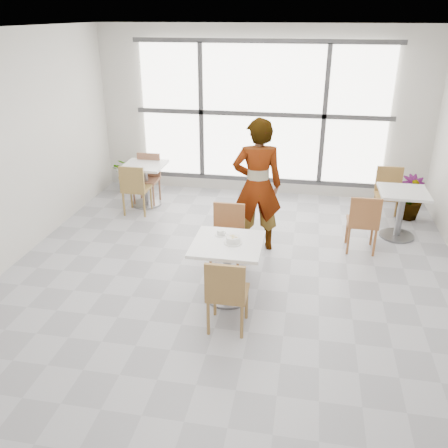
% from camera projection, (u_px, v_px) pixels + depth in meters
% --- Properties ---
extents(floor, '(7.00, 7.00, 0.00)m').
position_uv_depth(floor, '(228.00, 286.00, 5.94)').
color(floor, '#9E9EA5').
rests_on(floor, ground).
extents(ceiling, '(7.00, 7.00, 0.00)m').
position_uv_depth(ceiling, '(229.00, 30.00, 4.71)').
color(ceiling, white).
rests_on(ceiling, ground).
extents(wall_back, '(6.00, 0.00, 6.00)m').
position_uv_depth(wall_back, '(262.00, 113.00, 8.46)').
color(wall_back, silver).
rests_on(wall_back, ground).
extents(wall_front, '(6.00, 0.00, 6.00)m').
position_uv_depth(wall_front, '(100.00, 405.00, 2.19)').
color(wall_front, silver).
rests_on(wall_front, ground).
extents(window, '(4.60, 0.07, 2.52)m').
position_uv_depth(window, '(262.00, 114.00, 8.40)').
color(window, white).
rests_on(window, ground).
extents(main_table, '(0.80, 0.80, 0.75)m').
position_uv_depth(main_table, '(227.00, 260.00, 5.49)').
color(main_table, white).
rests_on(main_table, ground).
extents(chair_near, '(0.42, 0.42, 0.87)m').
position_uv_depth(chair_near, '(227.00, 291.00, 4.92)').
color(chair_near, olive).
rests_on(chair_near, ground).
extents(chair_far, '(0.42, 0.42, 0.87)m').
position_uv_depth(chair_far, '(228.00, 232.00, 6.24)').
color(chair_far, '#985E34').
rests_on(chair_far, ground).
extents(oatmeal_bowl, '(0.21, 0.21, 0.09)m').
position_uv_depth(oatmeal_bowl, '(233.00, 240.00, 5.37)').
color(oatmeal_bowl, white).
rests_on(oatmeal_bowl, main_table).
extents(coffee_cup, '(0.16, 0.13, 0.07)m').
position_uv_depth(coffee_cup, '(221.00, 233.00, 5.56)').
color(coffee_cup, white).
rests_on(coffee_cup, main_table).
extents(person, '(0.78, 0.59, 1.91)m').
position_uv_depth(person, '(257.00, 186.00, 6.55)').
color(person, black).
rests_on(person, ground).
extents(bg_table_left, '(0.70, 0.70, 0.75)m').
position_uv_depth(bg_table_left, '(145.00, 179.00, 8.27)').
color(bg_table_left, white).
rests_on(bg_table_left, ground).
extents(bg_table_right, '(0.70, 0.70, 0.75)m').
position_uv_depth(bg_table_right, '(401.00, 207.00, 7.06)').
color(bg_table_right, silver).
rests_on(bg_table_right, ground).
extents(bg_chair_left_near, '(0.42, 0.42, 0.87)m').
position_uv_depth(bg_chair_left_near, '(135.00, 186.00, 7.86)').
color(bg_chair_left_near, olive).
rests_on(bg_chair_left_near, ground).
extents(bg_chair_left_far, '(0.42, 0.42, 0.87)m').
position_uv_depth(bg_chair_left_far, '(148.00, 175.00, 8.42)').
color(bg_chair_left_far, '#926047').
rests_on(bg_chair_left_far, ground).
extents(bg_chair_right_near, '(0.42, 0.42, 0.87)m').
position_uv_depth(bg_chair_right_near, '(363.00, 220.00, 6.60)').
color(bg_chair_right_near, '#975C32').
rests_on(bg_chair_right_near, ground).
extents(bg_chair_right_far, '(0.42, 0.42, 0.87)m').
position_uv_depth(bg_chair_right_far, '(389.00, 190.00, 7.70)').
color(bg_chair_right_far, olive).
rests_on(bg_chair_right_far, ground).
extents(plant_left, '(0.72, 0.68, 0.64)m').
position_uv_depth(plant_left, '(130.00, 174.00, 9.03)').
color(plant_left, '#3E763C').
rests_on(plant_left, ground).
extents(plant_right, '(0.49, 0.49, 0.73)m').
position_uv_depth(plant_right, '(410.00, 197.00, 7.77)').
color(plant_right, '#4E8D4D').
rests_on(plant_right, ground).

